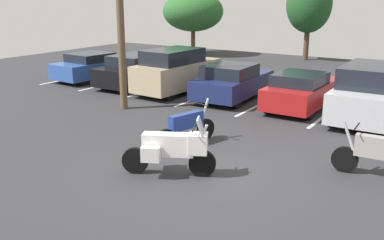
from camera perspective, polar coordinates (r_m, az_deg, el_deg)
ground at (r=11.05m, az=1.79°, el=-6.80°), size 44.00×44.00×0.10m
motorcycle_touring at (r=10.53m, az=-2.61°, el=-3.72°), size 2.12×1.25×1.46m
motorcycle_second at (r=11.27m, az=23.32°, el=-4.17°), size 2.27×0.62×1.29m
motorcycle_third at (r=12.71m, az=-0.68°, el=-0.82°), size 0.79×2.14×1.27m
parking_stripes at (r=17.58m, az=13.33°, el=1.66°), size 24.20×5.04×0.01m
car_blue at (r=23.35m, az=-12.38°, el=6.88°), size 2.28×4.77×1.38m
car_black at (r=21.35m, az=-7.03°, el=6.46°), size 2.05×4.75×1.50m
car_tan at (r=19.56m, az=-2.08°, el=6.39°), size 2.03×4.50×1.95m
car_navy at (r=18.42m, az=5.31°, el=4.98°), size 2.10×4.38×1.48m
car_red at (r=17.29m, az=14.14°, el=3.73°), size 1.84×4.24×1.41m
car_silver at (r=16.48m, az=22.22°, el=3.31°), size 2.00×4.85×1.93m
tree_center at (r=30.40m, az=15.00°, el=14.32°), size 2.94×2.94×5.46m
tree_rear at (r=32.09m, az=0.14°, el=13.94°), size 4.31×4.31×4.48m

